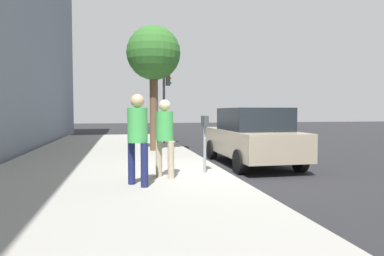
# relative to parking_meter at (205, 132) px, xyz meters

# --- Properties ---
(ground_plane) EXTENTS (80.00, 80.00, 0.00)m
(ground_plane) POSITION_rel_parking_meter_xyz_m (0.47, -0.59, -1.17)
(ground_plane) COLOR #232326
(ground_plane) RESTS_ON ground
(sidewalk_slab) EXTENTS (28.00, 6.00, 0.15)m
(sidewalk_slab) POSITION_rel_parking_meter_xyz_m (0.47, 2.41, -1.09)
(sidewalk_slab) COLOR gray
(sidewalk_slab) RESTS_ON ground_plane
(parking_meter) EXTENTS (0.36, 0.12, 1.41)m
(parking_meter) POSITION_rel_parking_meter_xyz_m (0.00, 0.00, 0.00)
(parking_meter) COLOR gray
(parking_meter) RESTS_ON sidewalk_slab
(pedestrian_at_meter) EXTENTS (0.46, 0.39, 1.78)m
(pedestrian_at_meter) POSITION_rel_parking_meter_xyz_m (-0.40, 1.04, 0.04)
(pedestrian_at_meter) COLOR tan
(pedestrian_at_meter) RESTS_ON sidewalk_slab
(pedestrian_bystander) EXTENTS (0.47, 0.41, 1.86)m
(pedestrian_bystander) POSITION_rel_parking_meter_xyz_m (-1.12, 1.68, 0.10)
(pedestrian_bystander) COLOR #191E4C
(pedestrian_bystander) RESTS_ON sidewalk_slab
(parked_sedan_near) EXTENTS (4.40, 1.97, 1.77)m
(parked_sedan_near) POSITION_rel_parking_meter_xyz_m (1.78, -1.94, -0.27)
(parked_sedan_near) COLOR gray
(parked_sedan_near) RESTS_ON ground_plane
(street_tree) EXTENTS (2.07, 2.07, 4.79)m
(street_tree) POSITION_rel_parking_meter_xyz_m (5.01, 0.79, 2.67)
(street_tree) COLOR brown
(street_tree) RESTS_ON sidewalk_slab
(traffic_signal) EXTENTS (0.24, 0.44, 3.60)m
(traffic_signal) POSITION_rel_parking_meter_xyz_m (8.20, -0.08, 1.41)
(traffic_signal) COLOR black
(traffic_signal) RESTS_ON sidewalk_slab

